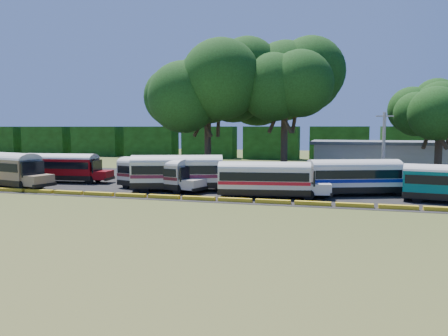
% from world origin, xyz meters
% --- Properties ---
extents(ground, '(160.00, 160.00, 0.00)m').
position_xyz_m(ground, '(0.00, 0.00, 0.00)').
color(ground, '#374F1A').
rests_on(ground, ground).
extents(asphalt_strip, '(64.00, 24.00, 0.02)m').
position_xyz_m(asphalt_strip, '(1.00, 12.00, 0.01)').
color(asphalt_strip, black).
rests_on(asphalt_strip, ground).
extents(curb, '(53.70, 0.45, 0.30)m').
position_xyz_m(curb, '(-0.00, 1.00, 0.15)').
color(curb, yellow).
rests_on(curb, ground).
extents(terminal_building, '(19.00, 9.00, 4.00)m').
position_xyz_m(terminal_building, '(18.00, 30.00, 2.03)').
color(terminal_building, beige).
rests_on(terminal_building, ground).
extents(treeline_backdrop, '(130.00, 4.00, 6.00)m').
position_xyz_m(treeline_backdrop, '(0.00, 48.00, 3.00)').
color(treeline_backdrop, black).
rests_on(treeline_backdrop, ground).
extents(bus_beige, '(10.68, 4.99, 3.41)m').
position_xyz_m(bus_beige, '(-19.24, 3.36, 1.96)').
color(bus_beige, black).
rests_on(bus_beige, ground).
extents(bus_red, '(9.54, 3.14, 3.08)m').
position_xyz_m(bus_red, '(-15.97, 8.06, 1.77)').
color(bus_red, black).
rests_on(bus_red, ground).
extents(bus_cream_west, '(9.37, 4.89, 3.00)m').
position_xyz_m(bus_cream_west, '(-4.19, 5.38, 1.70)').
color(bus_cream_west, black).
rests_on(bus_cream_west, ground).
extents(bus_cream_east, '(10.36, 5.50, 3.32)m').
position_xyz_m(bus_cream_east, '(-1.78, 5.33, 1.88)').
color(bus_cream_east, black).
rests_on(bus_cream_east, ground).
extents(bus_white_red, '(9.42, 3.62, 3.02)m').
position_xyz_m(bus_white_red, '(6.56, 3.54, 1.71)').
color(bus_white_red, black).
rests_on(bus_white_red, ground).
extents(bus_white_blue, '(9.68, 5.40, 3.11)m').
position_xyz_m(bus_white_blue, '(13.75, 6.89, 1.76)').
color(bus_white_blue, black).
rests_on(bus_white_blue, ground).
extents(tree_west, '(11.72, 11.72, 14.86)m').
position_xyz_m(tree_west, '(-3.16, 18.54, 10.53)').
color(tree_west, '#3A291D').
rests_on(tree_west, ground).
extents(tree_center, '(11.76, 11.76, 15.88)m').
position_xyz_m(tree_center, '(5.92, 19.71, 11.53)').
color(tree_center, '#3A291D').
rests_on(tree_center, ground).
extents(tree_east, '(8.04, 8.04, 10.86)m').
position_xyz_m(tree_east, '(22.82, 20.67, 7.85)').
color(tree_east, '#3A291D').
rests_on(tree_east, ground).
extents(utility_pole, '(1.60, 0.30, 7.25)m').
position_xyz_m(utility_pole, '(16.34, 11.97, 3.74)').
color(utility_pole, gray).
rests_on(utility_pole, ground).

